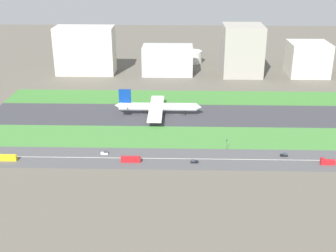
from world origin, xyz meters
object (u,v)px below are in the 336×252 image
(office_tower, at_px, (242,50))
(cargo_warehouse, at_px, (308,59))
(traffic_light, at_px, (227,144))
(hangar_building, at_px, (168,60))
(terminal_building, at_px, (85,50))
(bus_1, at_px, (131,159))
(truck_0, at_px, (327,162))
(airliner, at_px, (157,107))
(fuel_tank_west, at_px, (163,56))
(car_1, at_px, (194,161))
(car_0, at_px, (105,153))
(bus_0, at_px, (7,158))
(fuel_tank_centre, at_px, (192,57))
(car_2, at_px, (284,155))

(office_tower, distance_m, cargo_warehouse, 64.34)
(office_tower, bearing_deg, traffic_light, -100.09)
(hangar_building, bearing_deg, terminal_building, 180.00)
(bus_1, height_order, truck_0, truck_0)
(traffic_light, bearing_deg, terminal_building, 124.95)
(hangar_building, height_order, cargo_warehouse, cargo_warehouse)
(office_tower, bearing_deg, airliner, -124.16)
(office_tower, relative_size, fuel_tank_west, 2.65)
(car_1, distance_m, cargo_warehouse, 224.49)
(car_1, distance_m, office_tower, 200.13)
(car_0, distance_m, cargo_warehouse, 249.00)
(bus_0, xyz_separation_m, fuel_tank_centre, (114.79, 237.00, 4.64))
(car_1, xyz_separation_m, bus_0, (-110.21, 0.00, 0.90))
(car_2, bearing_deg, cargo_warehouse, 71.55)
(bus_0, distance_m, office_tower, 252.02)
(fuel_tank_centre, bearing_deg, hangar_building, -119.33)
(car_1, bearing_deg, car_2, -169.63)
(terminal_building, bearing_deg, bus_1, -71.55)
(traffic_light, distance_m, terminal_building, 213.10)
(airliner, height_order, fuel_tank_west, airliner)
(truck_0, height_order, terminal_building, terminal_building)
(cargo_warehouse, bearing_deg, car_2, -108.45)
(car_1, height_order, office_tower, office_tower)
(car_2, bearing_deg, traffic_light, 166.79)
(hangar_building, bearing_deg, fuel_tank_centre, 60.67)
(truck_0, relative_size, hangar_building, 0.17)
(car_1, bearing_deg, fuel_tank_west, -83.49)
(hangar_building, height_order, fuel_tank_centre, hangar_building)
(terminal_building, bearing_deg, hangar_building, 0.00)
(fuel_tank_centre, bearing_deg, traffic_light, -85.82)
(car_1, relative_size, car_0, 1.00)
(bus_1, relative_size, fuel_tank_centre, 0.56)
(hangar_building, bearing_deg, fuel_tank_west, 98.01)
(bus_0, bearing_deg, office_tower, -130.11)
(bus_1, height_order, car_2, bus_1)
(bus_0, xyz_separation_m, cargo_warehouse, (225.57, 192.00, 14.07))
(fuel_tank_centre, bearing_deg, terminal_building, -156.92)
(airliner, xyz_separation_m, truck_0, (102.95, -78.00, -4.56))
(bus_0, xyz_separation_m, traffic_light, (130.78, 17.99, 2.47))
(hangar_building, xyz_separation_m, office_tower, (72.24, 0.00, 10.22))
(cargo_warehouse, bearing_deg, fuel_tank_centre, 157.89)
(car_0, bearing_deg, bus_1, -30.57)
(car_1, xyz_separation_m, car_2, (54.63, 10.00, 0.00))
(hangar_building, bearing_deg, airliner, -92.57)
(airliner, relative_size, bus_1, 5.60)
(car_0, bearing_deg, traffic_light, 6.13)
(terminal_building, relative_size, hangar_building, 1.16)
(terminal_building, bearing_deg, airliner, -56.58)
(bus_1, bearing_deg, fuel_tank_west, -92.40)
(bus_0, height_order, fuel_tank_west, fuel_tank_west)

